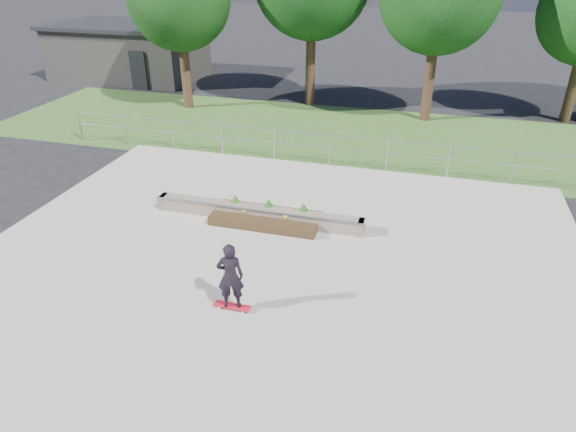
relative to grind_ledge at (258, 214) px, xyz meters
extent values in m
plane|color=black|center=(1.09, -2.93, -0.26)|extent=(120.00, 120.00, 0.00)
cube|color=#2F5120|center=(1.09, 8.07, -0.25)|extent=(30.00, 8.00, 0.02)
cube|color=#9B9589|center=(1.09, -2.93, -0.23)|extent=(15.00, 15.00, 0.06)
cylinder|color=#919499|center=(-8.91, 4.57, 0.34)|extent=(0.06, 0.06, 1.20)
cylinder|color=#9B9EA3|center=(-6.91, 4.57, 0.34)|extent=(0.06, 0.06, 1.20)
cylinder|color=gray|center=(-4.91, 4.57, 0.34)|extent=(0.06, 0.06, 1.20)
cylinder|color=#96999F|center=(-2.91, 4.57, 0.34)|extent=(0.06, 0.06, 1.20)
cylinder|color=#9C9EA5|center=(-0.91, 4.57, 0.34)|extent=(0.06, 0.06, 1.20)
cylinder|color=gray|center=(1.09, 4.57, 0.34)|extent=(0.06, 0.06, 1.20)
cylinder|color=#989AA0|center=(3.09, 4.57, 0.34)|extent=(0.06, 0.06, 1.20)
cylinder|color=#9C9EA4|center=(5.09, 4.57, 0.34)|extent=(0.06, 0.06, 1.20)
cylinder|color=gray|center=(7.09, 4.57, 0.34)|extent=(0.06, 0.06, 1.20)
cylinder|color=#919599|center=(1.09, 4.57, 0.89)|extent=(20.00, 0.04, 0.04)
cylinder|color=#9A9DA2|center=(1.09, 4.57, 0.44)|extent=(20.00, 0.04, 0.04)
cube|color=#2A2725|center=(-12.91, 15.07, 1.14)|extent=(8.00, 5.00, 2.80)
cube|color=black|center=(-12.91, 15.07, 2.64)|extent=(8.40, 5.40, 0.20)
cube|color=black|center=(-10.91, 12.52, 0.74)|extent=(0.90, 0.10, 2.00)
cylinder|color=#372016|center=(-6.91, 10.07, 1.20)|extent=(0.44, 0.44, 2.93)
cylinder|color=#362015|center=(-1.41, 12.07, 1.42)|extent=(0.44, 0.44, 3.38)
cylinder|color=#331E14|center=(4.09, 11.07, 1.31)|extent=(0.44, 0.44, 3.15)
cylinder|color=#302013|center=(10.09, 12.57, 1.09)|extent=(0.44, 0.44, 2.70)
cube|color=#6A5A4E|center=(0.00, 0.00, 0.00)|extent=(6.00, 0.40, 0.40)
cylinder|color=gray|center=(0.00, -0.20, 0.20)|extent=(6.00, 0.06, 0.06)
cube|color=brown|center=(-2.90, 0.00, 0.00)|extent=(0.15, 0.42, 0.40)
cube|color=#645A49|center=(2.90, 0.00, 0.00)|extent=(0.15, 0.42, 0.40)
cube|color=black|center=(0.27, -0.07, -0.08)|extent=(3.00, 1.20, 0.25)
sphere|color=gold|center=(-0.93, 0.03, 0.13)|extent=(0.14, 0.14, 0.14)
sphere|color=gold|center=(-0.33, -0.17, 0.13)|extent=(0.14, 0.14, 0.14)
sphere|color=yellow|center=(0.27, 0.03, 0.13)|extent=(0.14, 0.14, 0.14)
sphere|color=yellow|center=(0.87, -0.17, 0.13)|extent=(0.14, 0.14, 0.14)
sphere|color=gold|center=(1.47, 0.03, 0.13)|extent=(0.14, 0.14, 0.14)
cone|color=#224F16|center=(-0.73, 0.18, 0.23)|extent=(0.44, 0.44, 0.36)
cone|color=#144815|center=(0.27, 0.18, 0.23)|extent=(0.44, 0.44, 0.36)
cone|color=#1D4914|center=(1.27, 0.18, 0.23)|extent=(0.44, 0.44, 0.36)
cylinder|color=white|center=(0.50, -4.01, -0.18)|extent=(0.05, 0.03, 0.05)
cylinder|color=white|center=(0.50, -3.83, -0.18)|extent=(0.05, 0.03, 0.05)
cylinder|color=white|center=(1.02, -4.01, -0.18)|extent=(0.05, 0.03, 0.05)
cylinder|color=silver|center=(1.02, -3.83, -0.18)|extent=(0.05, 0.03, 0.05)
cylinder|color=#A3A3A8|center=(0.50, -3.92, -0.15)|extent=(0.02, 0.18, 0.02)
cylinder|color=#A0A0A5|center=(1.02, -3.92, -0.15)|extent=(0.02, 0.18, 0.02)
cube|color=red|center=(0.76, -3.92, -0.13)|extent=(0.80, 0.21, 0.02)
imported|color=black|center=(0.76, -3.92, 0.63)|extent=(0.63, 0.50, 1.51)
camera|label=1|loc=(4.26, -12.00, 6.65)|focal=32.00mm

